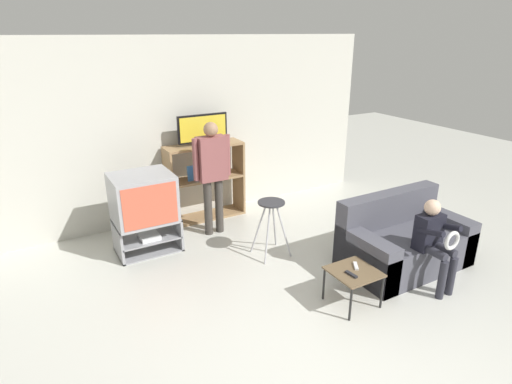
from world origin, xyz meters
name	(u,v)px	position (x,y,z in m)	size (l,w,h in m)	color
wall_back	(175,131)	(0.00, 3.92, 1.30)	(6.40, 0.06, 2.60)	beige
tv_stand	(148,235)	(-0.75, 3.05, 0.21)	(0.78, 0.51, 0.43)	#939399
television_main	(143,198)	(-0.76, 3.05, 0.72)	(0.73, 0.63, 0.59)	#9E9EA3
media_shelf	(205,181)	(0.32, 3.66, 0.58)	(1.14, 0.37, 1.13)	#9E7A51
television_flat	(203,130)	(0.32, 3.66, 1.33)	(0.74, 0.20, 0.43)	black
folding_stool	(271,213)	(0.55, 2.19, 0.56)	(0.40, 0.37, 0.72)	#B7B7BC
snack_table	(354,275)	(0.73, 0.89, 0.34)	(0.46, 0.46, 0.38)	brown
remote_control_black	(351,274)	(0.65, 0.84, 0.39)	(0.04, 0.14, 0.02)	#232328
remote_control_white	(356,266)	(0.80, 0.94, 0.39)	(0.04, 0.14, 0.02)	silver
couch	(403,242)	(1.79, 1.20, 0.29)	(1.49, 0.84, 0.84)	#4C4C56
person_standing_adult	(212,168)	(0.20, 3.11, 0.94)	(0.53, 0.20, 1.56)	#3D3833
person_seated_child	(435,238)	(1.68, 0.72, 0.59)	(0.33, 0.43, 0.99)	#2D2D38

